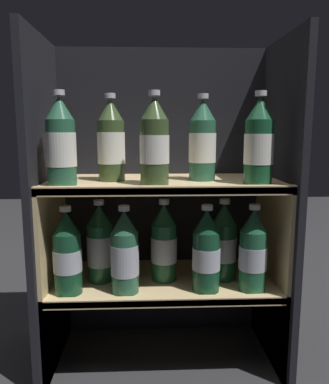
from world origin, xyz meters
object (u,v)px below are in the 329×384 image
(bottle_upper_front_0, at_px, (61,144))
(bottle_lower_front_0, at_px, (67,255))
(bottle_upper_back_0, at_px, (111,143))
(bottle_lower_front_1, at_px, (125,254))
(bottle_lower_front_2, at_px, (206,253))
(bottle_lower_back_0, at_px, (100,245))
(bottle_upper_front_2, at_px, (259,143))
(bottle_lower_front_3, at_px, (253,252))
(bottle_lower_back_2, at_px, (224,243))
(bottle_lower_back_1, at_px, (164,244))
(bottle_upper_back_1, at_px, (202,143))
(bottle_upper_front_1, at_px, (154,143))

(bottle_upper_front_0, relative_size, bottle_lower_front_0, 1.00)
(bottle_upper_front_0, height_order, bottle_upper_back_0, same)
(bottle_lower_front_1, bearing_deg, bottle_lower_front_0, 180.00)
(bottle_lower_front_2, bearing_deg, bottle_lower_back_0, 164.28)
(bottle_lower_front_1, xyz_separation_m, bottle_lower_back_0, (-0.08, 0.09, -0.00))
(bottle_upper_front_2, height_order, bottle_lower_front_1, bottle_upper_front_2)
(bottle_lower_front_0, bearing_deg, bottle_lower_front_1, 0.00)
(bottle_lower_front_3, xyz_separation_m, bottle_lower_back_2, (-0.07, 0.09, -0.00))
(bottle_lower_back_0, height_order, bottle_lower_back_1, same)
(bottle_upper_front_2, bearing_deg, bottle_lower_front_2, -180.00)
(bottle_lower_back_0, bearing_deg, bottle_lower_front_2, -15.72)
(bottle_upper_front_0, bearing_deg, bottle_lower_front_3, 0.00)
(bottle_upper_back_1, xyz_separation_m, bottle_lower_front_0, (-0.39, -0.09, -0.31))
(bottle_upper_front_1, xyz_separation_m, bottle_lower_front_2, (0.15, 0.00, -0.31))
(bottle_lower_front_1, distance_m, bottle_lower_front_2, 0.23)
(bottle_upper_front_2, xyz_separation_m, bottle_upper_back_0, (-0.41, 0.09, -0.00))
(bottle_lower_front_3, height_order, bottle_lower_back_1, same)
(bottle_lower_front_2, distance_m, bottle_lower_back_2, 0.11)
(bottle_lower_front_2, relative_size, bottle_lower_back_2, 1.00)
(bottle_lower_front_3, bearing_deg, bottle_lower_back_2, 127.41)
(bottle_lower_front_2, bearing_deg, bottle_upper_back_0, 162.06)
(bottle_upper_front_2, relative_size, bottle_lower_front_1, 1.00)
(bottle_upper_back_1, bearing_deg, bottle_lower_back_2, -0.00)
(bottle_lower_front_2, bearing_deg, bottle_upper_front_0, 180.00)
(bottle_upper_back_1, bearing_deg, bottle_upper_back_0, -180.00)
(bottle_lower_front_0, height_order, bottle_lower_back_2, same)
(bottle_lower_front_1, distance_m, bottle_lower_back_2, 0.31)
(bottle_upper_back_1, relative_size, bottle_lower_front_3, 1.00)
(bottle_upper_back_0, distance_m, bottle_lower_front_2, 0.42)
(bottle_upper_back_0, bearing_deg, bottle_upper_front_1, -35.11)
(bottle_upper_front_0, distance_m, bottle_lower_back_0, 0.33)
(bottle_upper_back_0, relative_size, bottle_lower_front_1, 1.00)
(bottle_upper_front_2, relative_size, bottle_lower_back_1, 1.00)
(bottle_lower_front_0, bearing_deg, bottle_upper_back_0, 35.98)
(bottle_lower_back_1, bearing_deg, bottle_lower_front_0, -162.38)
(bottle_upper_back_0, xyz_separation_m, bottle_lower_back_2, (0.34, 0.00, -0.31))
(bottle_upper_front_1, relative_size, bottle_lower_front_0, 1.00)
(bottle_lower_front_1, bearing_deg, bottle_upper_back_1, 21.08)
(bottle_lower_front_0, bearing_deg, bottle_lower_back_2, 10.82)
(bottle_lower_front_2, bearing_deg, bottle_lower_front_3, 0.00)
(bottle_upper_back_0, height_order, bottle_lower_back_2, bottle_upper_back_0)
(bottle_lower_front_2, height_order, bottle_lower_back_1, same)
(bottle_upper_back_1, height_order, bottle_lower_back_2, bottle_upper_back_1)
(bottle_upper_front_0, bearing_deg, bottle_upper_back_1, 12.62)
(bottle_lower_front_3, relative_size, bottle_lower_back_2, 1.00)
(bottle_upper_front_0, distance_m, bottle_upper_back_0, 0.15)
(bottle_lower_front_0, bearing_deg, bottle_upper_front_1, 0.00)
(bottle_upper_front_0, relative_size, bottle_lower_front_2, 1.00)
(bottle_upper_back_1, xyz_separation_m, bottle_lower_back_0, (-0.31, -0.00, -0.31))
(bottle_upper_front_1, distance_m, bottle_upper_back_0, 0.15)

